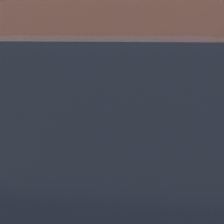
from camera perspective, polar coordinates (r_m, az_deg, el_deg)
sidewalk at (r=4.40m, az=5.93°, el=-9.85°), size 24.00×2.80×0.14m
parking_meter at (r=3.11m, az=-0.00°, el=0.68°), size 0.20×0.13×1.36m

